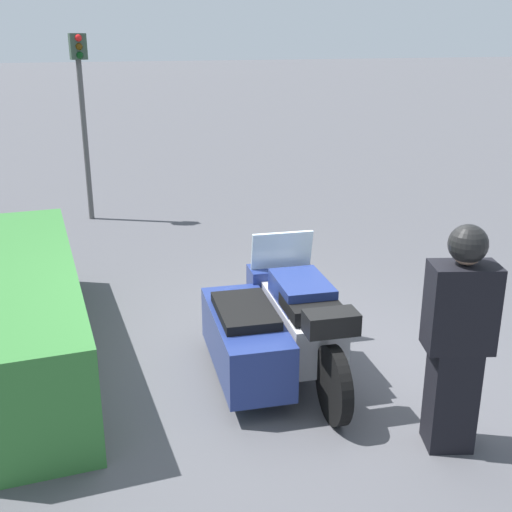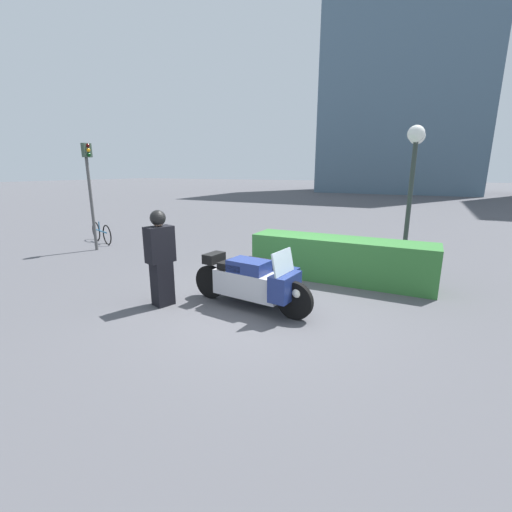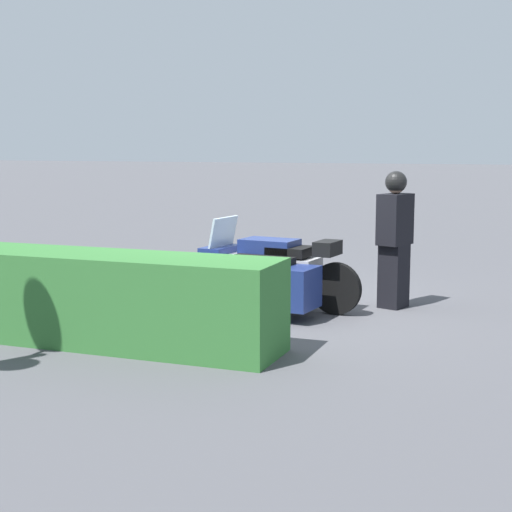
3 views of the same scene
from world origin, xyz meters
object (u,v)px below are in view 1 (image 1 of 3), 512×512
police_motorcycle (271,323)px  officer_rider (458,335)px  hedge_bush_curbside (30,311)px  traffic_light_near (82,99)px

police_motorcycle → officer_rider: size_ratio=1.41×
police_motorcycle → hedge_bush_curbside: (1.02, 2.11, 0.01)m
police_motorcycle → hedge_bush_curbside: police_motorcycle is taller
police_motorcycle → traffic_light_near: bearing=16.2°
traffic_light_near → police_motorcycle: bearing=1.8°
officer_rider → hedge_bush_curbside: 3.97m
officer_rider → police_motorcycle: bearing=-133.4°
police_motorcycle → traffic_light_near: traffic_light_near is taller
police_motorcycle → hedge_bush_curbside: size_ratio=0.62×
officer_rider → hedge_bush_curbside: bearing=-113.1°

